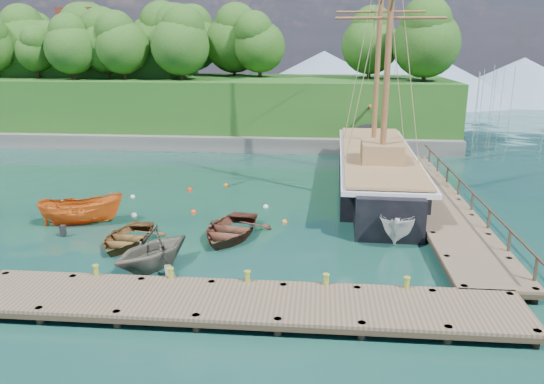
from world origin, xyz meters
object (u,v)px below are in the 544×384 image
(motorboat_orange, at_px, (83,224))
(cabin_boat_white, at_px, (400,236))
(rowboat_1, at_px, (153,268))
(schooner, at_px, (376,172))
(rowboat_2, at_px, (230,236))
(rowboat_0, at_px, (127,244))

(motorboat_orange, distance_m, cabin_boat_white, 16.81)
(rowboat_1, relative_size, motorboat_orange, 0.89)
(motorboat_orange, bearing_deg, cabin_boat_white, -108.14)
(schooner, bearing_deg, motorboat_orange, -150.29)
(rowboat_1, relative_size, rowboat_2, 0.81)
(rowboat_0, bearing_deg, rowboat_1, -46.35)
(rowboat_1, xyz_separation_m, schooner, (10.86, 14.15, 1.08))
(schooner, bearing_deg, rowboat_2, -127.79)
(rowboat_1, relative_size, cabin_boat_white, 0.83)
(motorboat_orange, xyz_separation_m, cabin_boat_white, (16.81, -0.42, 0.00))
(rowboat_1, height_order, schooner, schooner)
(cabin_boat_white, height_order, schooner, schooner)
(rowboat_1, distance_m, schooner, 17.87)
(rowboat_0, relative_size, rowboat_1, 1.06)
(rowboat_2, bearing_deg, cabin_boat_white, 15.92)
(rowboat_1, bearing_deg, rowboat_2, 88.86)
(rowboat_0, bearing_deg, schooner, 46.36)
(rowboat_1, bearing_deg, schooner, 83.89)
(cabin_boat_white, relative_size, schooner, 0.18)
(schooner, bearing_deg, rowboat_0, -137.08)
(rowboat_2, bearing_deg, rowboat_0, -152.37)
(motorboat_orange, xyz_separation_m, schooner, (16.45, 8.78, 1.08))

